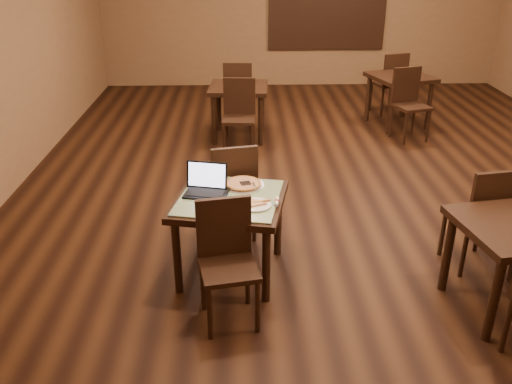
{
  "coord_description": "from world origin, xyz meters",
  "views": [
    {
      "loc": [
        -1.24,
        -6.24,
        2.78
      ],
      "look_at": [
        -1.12,
        -2.12,
        0.85
      ],
      "focal_mm": 38.0,
      "sensor_mm": 36.0,
      "label": 1
    }
  ],
  "objects_px": {
    "other_table_c_chair_far": "(483,213)",
    "laptop": "(207,185)",
    "pizza_pan": "(243,185)",
    "other_table_b_chair_near": "(239,112)",
    "other_table_a": "(400,84)",
    "other_table_b_chair_far": "(238,90)",
    "chair_main_near": "(227,254)",
    "other_table_b": "(239,95)",
    "chair_main_far": "(233,187)",
    "other_table_a_chair_near": "(409,100)",
    "other_table_a_chair_far": "(391,80)",
    "tiled_table": "(230,207)"
  },
  "relations": [
    {
      "from": "tiled_table",
      "to": "other_table_a_chair_near",
      "type": "xyz_separation_m",
      "value": [
        2.63,
        3.64,
        -0.06
      ]
    },
    {
      "from": "other_table_b",
      "to": "other_table_c_chair_far",
      "type": "relative_size",
      "value": 0.89
    },
    {
      "from": "laptop",
      "to": "other_table_a_chair_far",
      "type": "height_order",
      "value": "other_table_a_chair_far"
    },
    {
      "from": "tiled_table",
      "to": "other_table_c_chair_far",
      "type": "bearing_deg",
      "value": 10.89
    },
    {
      "from": "chair_main_far",
      "to": "other_table_b_chair_near",
      "type": "xyz_separation_m",
      "value": [
        0.06,
        2.51,
        0.0
      ]
    },
    {
      "from": "other_table_c_chair_far",
      "to": "laptop",
      "type": "bearing_deg",
      "value": -12.25
    },
    {
      "from": "other_table_a_chair_near",
      "to": "pizza_pan",
      "type": "bearing_deg",
      "value": -143.21
    },
    {
      "from": "chair_main_near",
      "to": "other_table_a_chair_near",
      "type": "relative_size",
      "value": 0.94
    },
    {
      "from": "pizza_pan",
      "to": "other_table_b",
      "type": "relative_size",
      "value": 0.42
    },
    {
      "from": "other_table_a_chair_near",
      "to": "other_table_c_chair_far",
      "type": "xyz_separation_m",
      "value": [
        -0.38,
        -3.65,
        -0.02
      ]
    },
    {
      "from": "tiled_table",
      "to": "laptop",
      "type": "bearing_deg",
      "value": 162.63
    },
    {
      "from": "other_table_a",
      "to": "other_table_a_chair_near",
      "type": "distance_m",
      "value": 0.63
    },
    {
      "from": "other_table_a_chair_far",
      "to": "other_table_b_chair_far",
      "type": "relative_size",
      "value": 1.02
    },
    {
      "from": "other_table_a_chair_far",
      "to": "pizza_pan",
      "type": "bearing_deg",
      "value": 44.3
    },
    {
      "from": "other_table_a_chair_near",
      "to": "other_table_b",
      "type": "xyz_separation_m",
      "value": [
        -2.55,
        0.09,
        0.07
      ]
    },
    {
      "from": "other_table_a",
      "to": "other_table_b_chair_far",
      "type": "relative_size",
      "value": 1.05
    },
    {
      "from": "other_table_a_chair_near",
      "to": "other_table_b_chair_far",
      "type": "xyz_separation_m",
      "value": [
        -2.55,
        0.69,
        -0.01
      ]
    },
    {
      "from": "other_table_b",
      "to": "other_table_b_chair_far",
      "type": "relative_size",
      "value": 0.88
    },
    {
      "from": "other_table_c_chair_far",
      "to": "other_table_b",
      "type": "bearing_deg",
      "value": -69.36
    },
    {
      "from": "laptop",
      "to": "other_table_b",
      "type": "relative_size",
      "value": 0.45
    },
    {
      "from": "laptop",
      "to": "other_table_b_chair_near",
      "type": "distance_m",
      "value": 3.04
    },
    {
      "from": "chair_main_far",
      "to": "pizza_pan",
      "type": "xyz_separation_m",
      "value": [
        0.1,
        -0.37,
        0.19
      ]
    },
    {
      "from": "other_table_a",
      "to": "other_table_a_chair_far",
      "type": "xyz_separation_m",
      "value": [
        0.03,
        0.62,
        -0.08
      ]
    },
    {
      "from": "pizza_pan",
      "to": "other_table_a_chair_near",
      "type": "bearing_deg",
      "value": 53.62
    },
    {
      "from": "pizza_pan",
      "to": "other_table_b_chair_near",
      "type": "height_order",
      "value": "other_table_b_chair_near"
    },
    {
      "from": "other_table_b_chair_near",
      "to": "other_table_c_chair_far",
      "type": "height_order",
      "value": "other_table_b_chair_near"
    },
    {
      "from": "other_table_b",
      "to": "other_table_c_chair_far",
      "type": "xyz_separation_m",
      "value": [
        2.17,
        -3.74,
        -0.09
      ]
    },
    {
      "from": "other_table_a",
      "to": "other_table_b_chair_near",
      "type": "bearing_deg",
      "value": -172.96
    },
    {
      "from": "laptop",
      "to": "chair_main_near",
      "type": "bearing_deg",
      "value": -62.92
    },
    {
      "from": "tiled_table",
      "to": "other_table_a_chair_far",
      "type": "relative_size",
      "value": 1.02
    },
    {
      "from": "other_table_a_chair_far",
      "to": "other_table_b_chair_near",
      "type": "bearing_deg",
      "value": 17.26
    },
    {
      "from": "laptop",
      "to": "other_table_c_chair_far",
      "type": "xyz_separation_m",
      "value": [
        2.45,
        -0.12,
        -0.25
      ]
    },
    {
      "from": "pizza_pan",
      "to": "other_table_b_chair_near",
      "type": "relative_size",
      "value": 0.37
    },
    {
      "from": "other_table_b_chair_far",
      "to": "other_table_a",
      "type": "bearing_deg",
      "value": -177.71
    },
    {
      "from": "chair_main_near",
      "to": "other_table_b",
      "type": "xyz_separation_m",
      "value": [
        0.09,
        4.34,
        0.1
      ]
    },
    {
      "from": "laptop",
      "to": "other_table_a",
      "type": "xyz_separation_m",
      "value": [
        2.85,
        4.15,
        -0.15
      ]
    },
    {
      "from": "chair_main_far",
      "to": "other_table_a",
      "type": "relative_size",
      "value": 0.94
    },
    {
      "from": "pizza_pan",
      "to": "other_table_c_chair_far",
      "type": "height_order",
      "value": "other_table_c_chair_far"
    },
    {
      "from": "chair_main_near",
      "to": "other_table_c_chair_far",
      "type": "xyz_separation_m",
      "value": [
        2.27,
        0.61,
        0.01
      ]
    },
    {
      "from": "other_table_b",
      "to": "tiled_table",
      "type": "bearing_deg",
      "value": -87.32
    },
    {
      "from": "laptop",
      "to": "other_table_b_chair_near",
      "type": "height_order",
      "value": "other_table_b_chair_near"
    },
    {
      "from": "other_table_a_chair_far",
      "to": "other_table_c_chair_far",
      "type": "height_order",
      "value": "other_table_a_chair_far"
    },
    {
      "from": "other_table_a_chair_far",
      "to": "other_table_b_chair_far",
      "type": "height_order",
      "value": "other_table_a_chair_far"
    },
    {
      "from": "tiled_table",
      "to": "other_table_b",
      "type": "relative_size",
      "value": 1.19
    },
    {
      "from": "chair_main_far",
      "to": "tiled_table",
      "type": "bearing_deg",
      "value": 75.93
    },
    {
      "from": "other_table_a",
      "to": "other_table_b",
      "type": "xyz_separation_m",
      "value": [
        -2.58,
        -0.53,
        -0.01
      ]
    },
    {
      "from": "other_table_a_chair_near",
      "to": "other_table_b_chair_near",
      "type": "bearing_deg",
      "value": 174.65
    },
    {
      "from": "chair_main_near",
      "to": "chair_main_far",
      "type": "distance_m",
      "value": 1.23
    },
    {
      "from": "other_table_a",
      "to": "chair_main_near",
      "type": "bearing_deg",
      "value": -135.53
    },
    {
      "from": "other_table_a_chair_near",
      "to": "tiled_table",
      "type": "bearing_deg",
      "value": -142.63
    }
  ]
}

